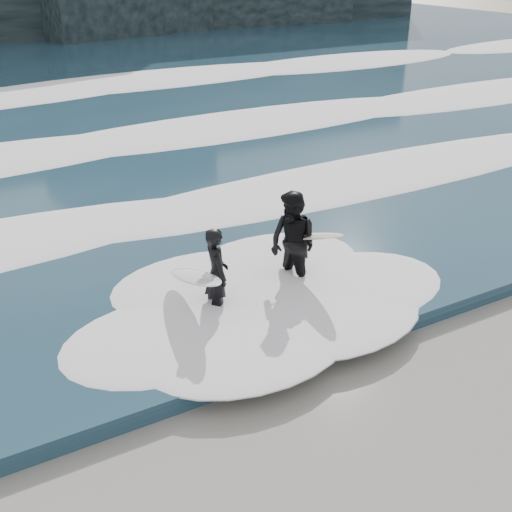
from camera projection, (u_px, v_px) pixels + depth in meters
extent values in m
cube|color=#1C394A|center=(40.00, 79.00, 31.18)|extent=(90.00, 52.00, 0.30)
ellipsoid|color=white|center=(233.00, 204.00, 15.48)|extent=(60.00, 3.20, 0.20)
ellipsoid|color=white|center=(133.00, 136.00, 20.92)|extent=(60.00, 4.00, 0.24)
ellipsoid|color=white|center=(61.00, 87.00, 27.93)|extent=(60.00, 4.80, 0.30)
imported|color=black|center=(217.00, 274.00, 11.18)|extent=(0.51, 0.69, 1.74)
ellipsoid|color=white|center=(195.00, 277.00, 11.02)|extent=(0.67, 2.06, 0.71)
imported|color=black|center=(293.00, 245.00, 11.92)|extent=(0.97, 1.14, 2.03)
ellipsoid|color=silver|center=(312.00, 236.00, 12.08)|extent=(0.58, 1.80, 0.76)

